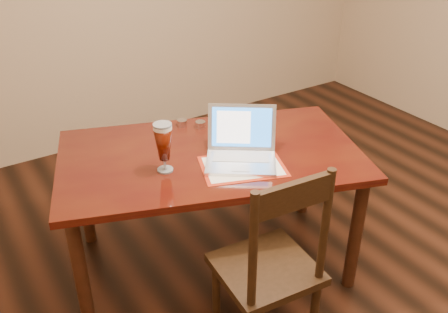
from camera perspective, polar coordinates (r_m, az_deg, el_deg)
ground at (r=3.05m, az=14.03°, el=-14.46°), size 5.00×5.00×0.00m
dining_table at (r=2.74m, az=-1.52°, el=-1.14°), size 1.83×1.40×1.02m
dining_chair at (r=2.37m, az=5.32°, el=-12.57°), size 0.48×0.46×1.04m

